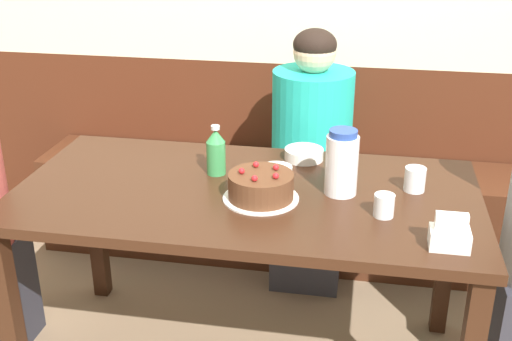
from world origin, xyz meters
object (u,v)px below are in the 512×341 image
at_px(bench_seat, 280,209).
at_px(glass_tumbler_short, 384,205).
at_px(bowl_rice_small, 277,171).
at_px(person_dark_striped, 310,167).
at_px(birthday_cake, 261,187).
at_px(water_pitcher, 342,163).
at_px(glass_water_tall, 415,179).
at_px(napkin_holder, 450,235).
at_px(soju_bottle, 216,151).
at_px(bowl_soup_white, 304,154).

height_order(bench_seat, glass_tumbler_short, glass_tumbler_short).
relative_size(bowl_rice_small, person_dark_striped, 0.10).
height_order(birthday_cake, glass_tumbler_short, birthday_cake).
xyz_separation_m(bench_seat, birthday_cake, (0.06, -0.89, 0.53)).
relative_size(glass_tumbler_short, person_dark_striped, 0.06).
height_order(bench_seat, water_pitcher, water_pitcher).
distance_m(birthday_cake, glass_water_tall, 0.51).
distance_m(water_pitcher, glass_tumbler_short, 0.21).
relative_size(napkin_holder, bowl_rice_small, 1.00).
xyz_separation_m(birthday_cake, person_dark_striped, (0.09, 0.72, -0.22)).
height_order(water_pitcher, glass_water_tall, water_pitcher).
bearing_deg(birthday_cake, bench_seat, 93.89).
xyz_separation_m(napkin_holder, glass_water_tall, (-0.08, 0.37, 0.00)).
height_order(bench_seat, glass_water_tall, glass_water_tall).
bearing_deg(napkin_holder, person_dark_striped, 117.12).
xyz_separation_m(soju_bottle, napkin_holder, (0.76, -0.39, -0.05)).
bearing_deg(water_pitcher, glass_water_tall, 14.87).
relative_size(napkin_holder, bowl_soup_white, 0.77).
distance_m(glass_water_tall, person_dark_striped, 0.72).
distance_m(water_pitcher, person_dark_striped, 0.70).
bearing_deg(bowl_rice_small, birthday_cake, -96.05).
height_order(bowl_rice_small, glass_tumbler_short, glass_tumbler_short).
distance_m(bowl_soup_white, bowl_rice_small, 0.18).
distance_m(soju_bottle, bowl_rice_small, 0.22).
bearing_deg(bowl_soup_white, birthday_cake, -105.13).
relative_size(bowl_rice_small, glass_water_tall, 1.35).
height_order(glass_tumbler_short, person_dark_striped, person_dark_striped).
bearing_deg(glass_tumbler_short, glass_water_tall, 64.08).
xyz_separation_m(bowl_rice_small, glass_water_tall, (0.47, -0.04, 0.02)).
relative_size(birthday_cake, soju_bottle, 1.38).
distance_m(water_pitcher, glass_water_tall, 0.26).
relative_size(birthday_cake, water_pitcher, 1.12).
height_order(bench_seat, person_dark_striped, person_dark_striped).
distance_m(bowl_soup_white, glass_tumbler_short, 0.50).
height_order(water_pitcher, bowl_soup_white, water_pitcher).
distance_m(soju_bottle, napkin_holder, 0.85).
bearing_deg(soju_bottle, bench_seat, 79.77).
height_order(water_pitcher, bowl_rice_small, water_pitcher).
bearing_deg(water_pitcher, glass_tumbler_short, -45.43).
distance_m(glass_water_tall, glass_tumbler_short, 0.23).
height_order(soju_bottle, glass_tumbler_short, soju_bottle).
height_order(water_pitcher, napkin_holder, water_pitcher).
xyz_separation_m(water_pitcher, glass_tumbler_short, (0.14, -0.14, -0.07)).
bearing_deg(glass_tumbler_short, soju_bottle, 158.68).
xyz_separation_m(water_pitcher, bowl_soup_white, (-0.15, 0.27, -0.09)).
xyz_separation_m(bowl_soup_white, glass_tumbler_short, (0.29, -0.41, 0.02)).
bearing_deg(bench_seat, glass_tumbler_short, -64.49).
height_order(bowl_soup_white, glass_tumbler_short, glass_tumbler_short).
bearing_deg(bench_seat, birthday_cake, -86.11).
bearing_deg(birthday_cake, water_pitcher, 20.45).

